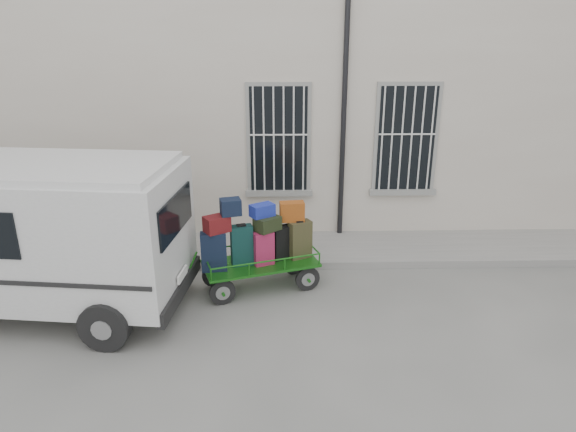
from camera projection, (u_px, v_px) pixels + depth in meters
The scene contains 5 objects.
ground at pixel (304, 305), 8.78m from camera, with size 80.00×80.00×0.00m, color slate.
building at pixel (294, 90), 12.91m from camera, with size 24.00×5.15×6.00m.
sidewalk at pixel (299, 249), 10.82m from camera, with size 24.00×1.70×0.15m, color gray.
luggage_cart at pixel (259, 245), 9.03m from camera, with size 2.40×1.47×1.76m.
van at pixel (26, 228), 8.19m from camera, with size 5.24×2.75×2.53m.
Camera 1 is at (-0.47, -7.72, 4.44)m, focal length 32.00 mm.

